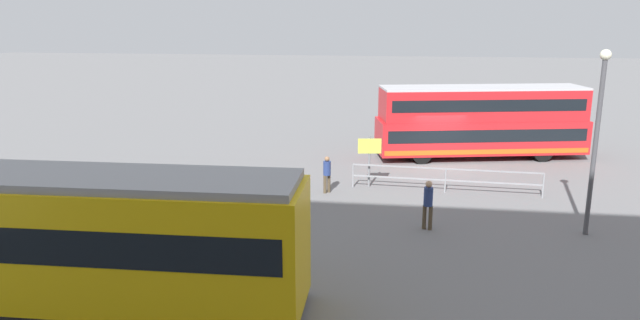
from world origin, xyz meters
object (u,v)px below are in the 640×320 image
(pedestrian_near_railing, at_px, (327,172))
(pedestrian_crossing, at_px, (428,201))
(double_decker_bus, at_px, (481,122))
(street_lamp, at_px, (597,129))
(tram_yellow, at_px, (26,236))
(info_sign, at_px, (369,152))

(pedestrian_near_railing, relative_size, pedestrian_crossing, 0.89)
(double_decker_bus, xyz_separation_m, street_lamp, (-2.34, 11.05, 1.80))
(tram_yellow, distance_m, pedestrian_crossing, 12.65)
(pedestrian_near_railing, bearing_deg, street_lamp, 159.33)
(tram_yellow, distance_m, pedestrian_near_railing, 12.64)
(pedestrian_crossing, bearing_deg, street_lamp, -177.06)
(pedestrian_crossing, bearing_deg, info_sign, -64.57)
(pedestrian_crossing, xyz_separation_m, street_lamp, (-5.43, -0.28, 2.70))
(double_decker_bus, height_order, tram_yellow, double_decker_bus)
(double_decker_bus, distance_m, pedestrian_crossing, 11.78)
(pedestrian_near_railing, relative_size, info_sign, 0.70)
(pedestrian_crossing, xyz_separation_m, info_sign, (2.37, -4.98, 0.53))
(double_decker_bus, xyz_separation_m, info_sign, (5.46, 6.35, -0.37))
(pedestrian_crossing, distance_m, street_lamp, 6.07)
(pedestrian_crossing, bearing_deg, pedestrian_near_railing, -43.41)
(pedestrian_near_railing, distance_m, pedestrian_crossing, 5.63)
(pedestrian_crossing, relative_size, street_lamp, 0.28)
(street_lamp, bearing_deg, info_sign, -31.11)
(tram_yellow, distance_m, street_lamp, 17.63)
(tram_yellow, bearing_deg, street_lamp, -155.58)
(tram_yellow, relative_size, pedestrian_crossing, 8.16)
(pedestrian_near_railing, bearing_deg, double_decker_bus, -133.89)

